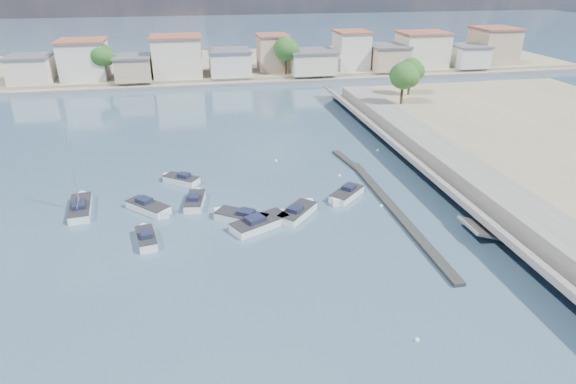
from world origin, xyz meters
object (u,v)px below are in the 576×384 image
object	(u,v)px
motorboat_e	(195,200)
motorboat_g	(150,208)
motorboat_h	(262,223)
sailboat	(81,207)
motorboat_a	(146,238)
motorboat_b	(299,212)
motorboat_d	(346,195)
motorboat_f	(180,180)
motorboat_c	(239,217)

from	to	relation	value
motorboat_e	motorboat_g	world-z (taller)	same
motorboat_h	sailboat	world-z (taller)	sailboat
motorboat_a	motorboat_g	xyz separation A→B (m)	(-0.03, 6.08, 0.00)
motorboat_b	motorboat_e	size ratio (longest dim) A/B	0.99
motorboat_e	motorboat_h	bearing A→B (deg)	-44.73
motorboat_d	sailboat	bearing A→B (deg)	174.76
motorboat_g	motorboat_e	bearing A→B (deg)	10.91
motorboat_b	motorboat_g	xyz separation A→B (m)	(-14.70, 3.75, 0.00)
motorboat_f	motorboat_g	bearing A→B (deg)	-113.45
motorboat_g	motorboat_h	size ratio (longest dim) A/B	0.78
motorboat_b	motorboat_e	xyz separation A→B (m)	(-10.11, 4.64, 0.00)
motorboat_c	motorboat_f	world-z (taller)	same
motorboat_d	motorboat_b	bearing A→B (deg)	-153.86
motorboat_a	motorboat_f	world-z (taller)	same
motorboat_b	motorboat_e	bearing A→B (deg)	155.37
motorboat_b	motorboat_d	bearing A→B (deg)	26.14
motorboat_c	motorboat_d	xyz separation A→B (m)	(11.73, 2.78, -0.00)
motorboat_f	motorboat_h	xyz separation A→B (m)	(7.86, -12.06, 0.00)
motorboat_g	sailboat	distance (m)	7.15
motorboat_d	sailboat	size ratio (longest dim) A/B	0.51
motorboat_b	motorboat_g	world-z (taller)	same
motorboat_e	motorboat_c	bearing A→B (deg)	-47.87
motorboat_e	motorboat_h	distance (m)	8.75
motorboat_b	motorboat_h	xyz separation A→B (m)	(-3.90, -1.52, 0.00)
motorboat_g	motorboat_b	bearing A→B (deg)	-14.32
motorboat_a	motorboat_e	world-z (taller)	same
motorboat_c	motorboat_d	size ratio (longest dim) A/B	1.17
motorboat_a	motorboat_b	xyz separation A→B (m)	(14.68, 2.33, -0.00)
motorboat_a	sailboat	bearing A→B (deg)	132.37
motorboat_d	motorboat_g	xyz separation A→B (m)	(-20.47, 0.92, 0.00)
motorboat_a	motorboat_e	distance (m)	8.32
motorboat_h	sailboat	distance (m)	19.06
motorboat_a	motorboat_b	world-z (taller)	same
motorboat_e	sailboat	bearing A→B (deg)	176.49
motorboat_a	motorboat_h	xyz separation A→B (m)	(10.78, 0.80, -0.00)
motorboat_f	sailboat	world-z (taller)	sailboat
motorboat_e	motorboat_g	distance (m)	4.67
motorboat_h	sailboat	bearing A→B (deg)	158.88
motorboat_b	motorboat_a	bearing A→B (deg)	-170.99
sailboat	motorboat_g	bearing A→B (deg)	-12.88
motorboat_d	motorboat_f	bearing A→B (deg)	156.28
motorboat_b	motorboat_g	distance (m)	15.18
motorboat_b	motorboat_f	distance (m)	15.79
motorboat_c	motorboat_e	world-z (taller)	same
motorboat_d	sailboat	xyz separation A→B (m)	(-27.44, 2.51, 0.04)
motorboat_c	motorboat_b	bearing A→B (deg)	-0.47
motorboat_d	motorboat_a	bearing A→B (deg)	-165.84
motorboat_d	motorboat_f	size ratio (longest dim) A/B	1.07
motorboat_d	sailboat	world-z (taller)	sailboat
motorboat_a	motorboat_h	size ratio (longest dim) A/B	0.73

